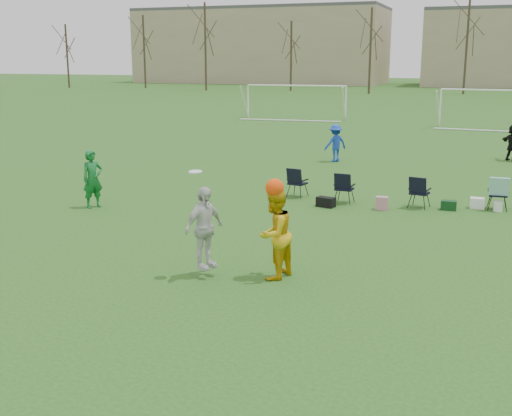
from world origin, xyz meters
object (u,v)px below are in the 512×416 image
at_px(fielder_green_near, 93,179).
at_px(goal_left, 296,92).
at_px(fielder_blue, 335,143).
at_px(goal_mid, 501,98).
at_px(center_contest, 249,231).

relative_size(fielder_green_near, goal_left, 0.24).
distance_m(fielder_green_near, fielder_blue, 12.06).
distance_m(fielder_green_near, goal_left, 29.62).
distance_m(goal_left, goal_mid, 14.14).
bearing_deg(center_contest, goal_mid, 81.32).
relative_size(fielder_blue, center_contest, 0.72).
height_order(center_contest, goal_left, goal_left).
relative_size(fielder_green_near, fielder_blue, 1.08).
bearing_deg(fielder_green_near, center_contest, -92.17).
bearing_deg(fielder_green_near, goal_mid, 7.95).
height_order(fielder_blue, center_contest, center_contest).
distance_m(fielder_blue, goal_left, 19.88).
relative_size(goal_left, goal_mid, 1.00).
bearing_deg(fielder_blue, center_contest, 52.08).
bearing_deg(fielder_green_near, goal_left, 35.49).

